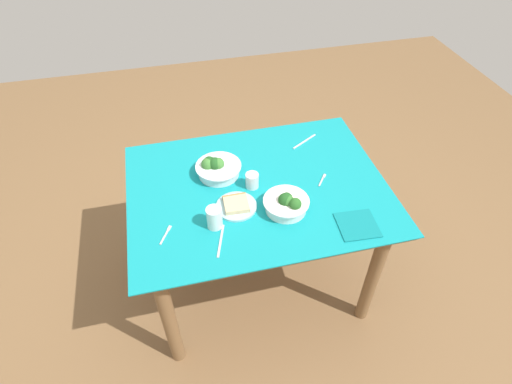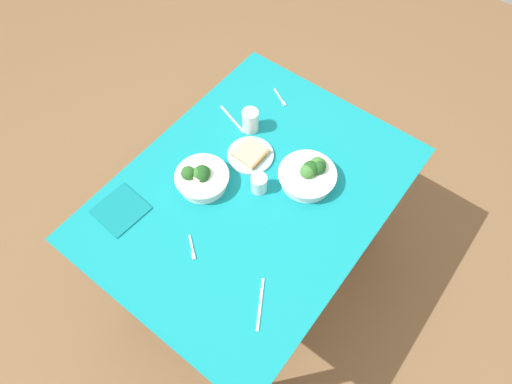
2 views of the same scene
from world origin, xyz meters
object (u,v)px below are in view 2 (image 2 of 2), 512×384
water_glass_center (250,121)px  fork_by_far_bowl (192,249)px  napkin_folded_upper (121,210)px  bread_side_plate (251,155)px  table_knife_right (232,119)px  broccoli_bowl_far (201,178)px  water_glass_side (259,184)px  fork_by_near_bowl (280,98)px  table_knife_left (260,304)px  broccoli_bowl_near (309,174)px

water_glass_center → fork_by_far_bowl: 0.60m
fork_by_far_bowl → napkin_folded_upper: size_ratio=0.49×
bread_side_plate → table_knife_right: bearing=60.1°
broccoli_bowl_far → bread_side_plate: (0.22, -0.07, -0.03)m
water_glass_center → water_glass_side: (-0.22, -0.21, -0.01)m
fork_by_near_bowl → table_knife_left: (-0.81, -0.50, -0.00)m
broccoli_bowl_far → table_knife_left: (-0.25, -0.48, -0.04)m
water_glass_center → water_glass_side: water_glass_center is taller
fork_by_near_bowl → water_glass_side: bearing=-35.6°
broccoli_bowl_near → water_glass_side: bearing=139.2°
table_knife_left → water_glass_center: bearing=-170.5°
broccoli_bowl_far → table_knife_right: broccoli_bowl_far is taller
fork_by_near_bowl → water_glass_center: bearing=-61.5°
napkin_folded_upper → water_glass_side: bearing=-42.1°
water_glass_center → water_glass_side: 0.31m
broccoli_bowl_far → fork_by_far_bowl: broccoli_bowl_far is taller
broccoli_bowl_far → water_glass_side: bearing=-58.6°
broccoli_bowl_far → fork_by_far_bowl: (-0.24, -0.16, -0.04)m
water_glass_center → table_knife_left: size_ratio=0.57×
water_glass_side → table_knife_right: water_glass_side is taller
bread_side_plate → fork_by_far_bowl: bread_side_plate is taller
table_knife_right → broccoli_bowl_far: bearing=-53.3°
broccoli_bowl_near → water_glass_center: (0.07, 0.34, 0.01)m
fork_by_far_bowl → fork_by_near_bowl: (0.79, 0.18, 0.00)m
broccoli_bowl_far → fork_by_far_bowl: size_ratio=2.47×
water_glass_side → table_knife_right: (0.21, 0.31, -0.04)m
table_knife_right → napkin_folded_upper: size_ratio=1.04×
table_knife_left → napkin_folded_upper: bearing=-118.0°
broccoli_bowl_far → napkin_folded_upper: bearing=149.1°
bread_side_plate → broccoli_bowl_near: bearing=-79.4°
water_glass_center → fork_by_near_bowl: size_ratio=1.02×
bread_side_plate → water_glass_center: 0.15m
broccoli_bowl_far → fork_by_near_bowl: broccoli_bowl_far is taller
table_knife_left → broccoli_bowl_far: bearing=-148.4°
water_glass_center → napkin_folded_upper: bearing=166.6°
fork_by_near_bowl → bread_side_plate: bearing=-46.2°
broccoli_bowl_far → water_glass_center: (0.34, 0.02, 0.01)m
bread_side_plate → napkin_folded_upper: bearing=154.6°
fork_by_far_bowl → table_knife_left: size_ratio=0.47×
broccoli_bowl_far → water_glass_center: size_ratio=2.04×
fork_by_far_bowl → water_glass_center: bearing=144.2°
bread_side_plate → water_glass_side: 0.16m
water_glass_side → napkin_folded_upper: 0.54m
broccoli_bowl_near → fork_by_near_bowl: bearing=50.3°
water_glass_side → fork_by_near_bowl: bearing=26.1°
water_glass_side → fork_by_near_bowl: 0.49m
broccoli_bowl_far → table_knife_left: 0.54m
broccoli_bowl_near → bread_side_plate: (-0.05, 0.25, -0.03)m
water_glass_side → table_knife_left: bearing=-142.0°
fork_by_near_bowl → table_knife_right: same height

